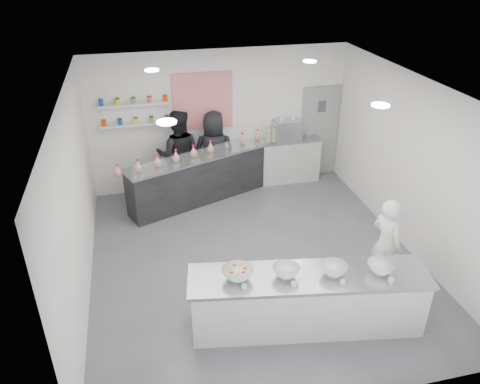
% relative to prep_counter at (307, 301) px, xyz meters
% --- Properties ---
extents(floor, '(6.00, 6.00, 0.00)m').
position_rel_prep_counter_xyz_m(floor, '(-0.30, 1.69, -0.45)').
color(floor, '#515156').
rests_on(floor, ground).
extents(ceiling, '(6.00, 6.00, 0.00)m').
position_rel_prep_counter_xyz_m(ceiling, '(-0.30, 1.69, 2.55)').
color(ceiling, white).
rests_on(ceiling, floor).
extents(back_wall, '(5.50, 0.00, 5.50)m').
position_rel_prep_counter_xyz_m(back_wall, '(-0.30, 4.69, 1.05)').
color(back_wall, white).
rests_on(back_wall, floor).
extents(left_wall, '(0.00, 6.00, 6.00)m').
position_rel_prep_counter_xyz_m(left_wall, '(-3.05, 1.69, 1.05)').
color(left_wall, white).
rests_on(left_wall, floor).
extents(right_wall, '(0.00, 6.00, 6.00)m').
position_rel_prep_counter_xyz_m(right_wall, '(2.45, 1.69, 1.05)').
color(right_wall, white).
rests_on(right_wall, floor).
extents(back_door, '(0.88, 0.04, 2.10)m').
position_rel_prep_counter_xyz_m(back_door, '(2.00, 4.66, 0.60)').
color(back_door, gray).
rests_on(back_door, floor).
extents(pattern_panel, '(1.25, 0.03, 1.20)m').
position_rel_prep_counter_xyz_m(pattern_panel, '(-0.65, 4.66, 1.50)').
color(pattern_panel, red).
rests_on(pattern_panel, back_wall).
extents(jar_shelf_lower, '(1.45, 0.22, 0.04)m').
position_rel_prep_counter_xyz_m(jar_shelf_lower, '(-2.05, 4.59, 1.15)').
color(jar_shelf_lower, silver).
rests_on(jar_shelf_lower, back_wall).
extents(jar_shelf_upper, '(1.45, 0.22, 0.04)m').
position_rel_prep_counter_xyz_m(jar_shelf_upper, '(-2.05, 4.59, 1.57)').
color(jar_shelf_upper, silver).
rests_on(jar_shelf_upper, back_wall).
extents(preserve_jars, '(1.45, 0.10, 0.56)m').
position_rel_prep_counter_xyz_m(preserve_jars, '(-2.05, 4.57, 1.43)').
color(preserve_jars, '#EA3700').
rests_on(preserve_jars, jar_shelf_lower).
extents(downlight_0, '(0.24, 0.24, 0.02)m').
position_rel_prep_counter_xyz_m(downlight_0, '(-1.70, 0.69, 2.53)').
color(downlight_0, white).
rests_on(downlight_0, ceiling).
extents(downlight_1, '(0.24, 0.24, 0.02)m').
position_rel_prep_counter_xyz_m(downlight_1, '(1.10, 0.69, 2.53)').
color(downlight_1, white).
rests_on(downlight_1, ceiling).
extents(downlight_2, '(0.24, 0.24, 0.02)m').
position_rel_prep_counter_xyz_m(downlight_2, '(-1.70, 3.29, 2.53)').
color(downlight_2, white).
rests_on(downlight_2, ceiling).
extents(downlight_3, '(0.24, 0.24, 0.02)m').
position_rel_prep_counter_xyz_m(downlight_3, '(1.10, 3.29, 2.53)').
color(downlight_3, white).
rests_on(downlight_3, ceiling).
extents(prep_counter, '(3.37, 1.28, 0.90)m').
position_rel_prep_counter_xyz_m(prep_counter, '(0.00, 0.00, 0.00)').
color(prep_counter, '#B0B0AB').
rests_on(prep_counter, floor).
extents(back_bar, '(3.30, 1.77, 1.02)m').
position_rel_prep_counter_xyz_m(back_bar, '(-0.80, 4.04, 0.06)').
color(back_bar, black).
rests_on(back_bar, floor).
extents(sneeze_guard, '(3.04, 1.20, 0.28)m').
position_rel_prep_counter_xyz_m(sneeze_guard, '(-0.70, 3.77, 0.72)').
color(sneeze_guard, white).
rests_on(sneeze_guard, back_bar).
extents(espresso_ledge, '(1.35, 0.43, 1.00)m').
position_rel_prep_counter_xyz_m(espresso_ledge, '(1.25, 4.47, 0.05)').
color(espresso_ledge, '#B0B0AB').
rests_on(espresso_ledge, floor).
extents(espresso_machine, '(0.57, 0.39, 0.44)m').
position_rel_prep_counter_xyz_m(espresso_machine, '(1.15, 4.47, 0.77)').
color(espresso_machine, '#93969E').
rests_on(espresso_machine, espresso_ledge).
extents(cup_stacks, '(0.24, 0.24, 0.31)m').
position_rel_prep_counter_xyz_m(cup_stacks, '(0.78, 4.47, 0.71)').
color(cup_stacks, '#C1BA88').
rests_on(cup_stacks, espresso_ledge).
extents(prep_bowls, '(2.37, 0.85, 0.15)m').
position_rel_prep_counter_xyz_m(prep_bowls, '(0.00, 0.00, 0.52)').
color(prep_bowls, white).
rests_on(prep_bowls, prep_counter).
extents(label_cards, '(2.01, 0.04, 0.07)m').
position_rel_prep_counter_xyz_m(label_cards, '(0.08, -0.50, 0.48)').
color(label_cards, white).
rests_on(label_cards, prep_counter).
extents(cookie_bags, '(3.54, 1.49, 0.26)m').
position_rel_prep_counter_xyz_m(cookie_bags, '(-0.80, 4.04, 0.71)').
color(cookie_bags, pink).
rests_on(cookie_bags, back_bar).
extents(woman_prep, '(0.52, 0.65, 1.54)m').
position_rel_prep_counter_xyz_m(woman_prep, '(1.48, 0.60, 0.32)').
color(woman_prep, white).
rests_on(woman_prep, floor).
extents(staff_left, '(1.06, 0.89, 1.92)m').
position_rel_prep_counter_xyz_m(staff_left, '(-1.26, 4.29, 0.51)').
color(staff_left, black).
rests_on(staff_left, floor).
extents(staff_right, '(1.00, 0.76, 1.84)m').
position_rel_prep_counter_xyz_m(staff_right, '(-0.51, 4.29, 0.47)').
color(staff_right, black).
rests_on(staff_right, floor).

